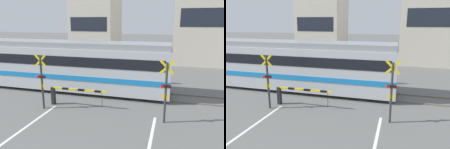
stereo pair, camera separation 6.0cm
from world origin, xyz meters
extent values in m
cube|color=#6B6051|center=(0.00, 11.12, 0.04)|extent=(50.00, 0.10, 0.08)
cube|color=#6B6051|center=(0.00, 12.55, 0.04)|extent=(50.00, 0.10, 0.08)
cube|color=#B7BCC1|center=(-4.62, 11.84, 1.65)|extent=(16.26, 2.74, 2.85)
cube|color=gray|center=(-4.62, 11.84, 3.26)|extent=(16.10, 2.42, 0.36)
cube|color=#197AC6|center=(-4.62, 11.84, 1.23)|extent=(16.28, 2.80, 0.32)
cube|color=black|center=(-4.62, 11.84, 2.29)|extent=(15.61, 2.79, 0.64)
cylinder|color=black|center=(-9.66, 12.55, 0.38)|extent=(0.76, 0.12, 0.76)
cylinder|color=black|center=(0.42, 11.12, 0.38)|extent=(0.76, 0.12, 0.76)
cylinder|color=black|center=(0.42, 12.55, 0.38)|extent=(0.76, 0.12, 0.76)
cube|color=black|center=(-3.11, 8.86, 0.52)|extent=(0.20, 0.20, 1.04)
cube|color=yellow|center=(-1.47, 8.86, 1.02)|extent=(3.28, 0.09, 0.09)
cube|color=black|center=(-2.29, 8.86, 1.02)|extent=(0.39, 0.10, 0.10)
cube|color=black|center=(-1.31, 8.86, 1.02)|extent=(0.39, 0.10, 0.10)
cube|color=black|center=(-0.32, 8.86, 1.02)|extent=(0.39, 0.10, 0.10)
cylinder|color=black|center=(-0.10, 8.86, 0.56)|extent=(0.02, 0.02, 0.82)
cube|color=black|center=(3.11, 15.00, 0.52)|extent=(0.20, 0.20, 1.04)
cube|color=yellow|center=(1.47, 15.00, 1.02)|extent=(3.28, 0.09, 0.09)
cube|color=black|center=(2.29, 15.00, 1.02)|extent=(0.39, 0.10, 0.10)
cube|color=black|center=(1.31, 15.00, 1.02)|extent=(0.39, 0.10, 0.10)
cube|color=black|center=(0.32, 15.00, 1.02)|extent=(0.39, 0.10, 0.10)
cylinder|color=black|center=(0.10, 15.00, 0.56)|extent=(0.02, 0.02, 0.82)
cylinder|color=#333333|center=(-3.31, 8.12, 1.49)|extent=(0.11, 0.11, 2.98)
cube|color=yellow|center=(-3.31, 8.12, 2.74)|extent=(0.68, 0.04, 0.68)
cube|color=yellow|center=(-3.31, 8.12, 2.74)|extent=(0.68, 0.04, 0.68)
cube|color=black|center=(-3.31, 8.12, 1.84)|extent=(0.44, 0.12, 0.12)
cylinder|color=red|center=(-3.48, 8.05, 1.84)|extent=(0.15, 0.03, 0.15)
cylinder|color=#4C0C0C|center=(-3.14, 8.05, 1.84)|extent=(0.15, 0.03, 0.15)
cube|color=yellow|center=(-3.31, 8.10, 1.34)|extent=(0.32, 0.03, 0.20)
cylinder|color=#333333|center=(3.31, 8.12, 1.49)|extent=(0.11, 0.11, 2.98)
cube|color=yellow|center=(3.31, 8.12, 2.74)|extent=(0.68, 0.04, 0.68)
cube|color=yellow|center=(3.31, 8.12, 2.74)|extent=(0.68, 0.04, 0.68)
cube|color=black|center=(3.31, 8.12, 1.84)|extent=(0.44, 0.12, 0.12)
cylinder|color=red|center=(3.14, 8.05, 1.84)|extent=(0.15, 0.03, 0.15)
cylinder|color=#4C0C0C|center=(3.48, 8.05, 1.84)|extent=(0.15, 0.03, 0.15)
cube|color=yellow|center=(3.31, 8.10, 1.34)|extent=(0.32, 0.03, 0.20)
cylinder|color=brown|center=(0.83, 17.85, 0.37)|extent=(0.13, 0.13, 0.74)
cylinder|color=brown|center=(0.97, 17.85, 0.37)|extent=(0.13, 0.13, 0.74)
cube|color=#386647|center=(0.90, 17.85, 1.04)|extent=(0.38, 0.22, 0.59)
sphere|color=#997056|center=(0.90, 17.85, 1.44)|extent=(0.20, 0.20, 0.20)
cube|color=beige|center=(-6.13, 25.17, 4.02)|extent=(5.35, 5.64, 8.05)
cube|color=#1E232D|center=(-6.13, 22.34, 4.43)|extent=(4.49, 0.03, 1.61)
cube|color=beige|center=(7.32, 25.17, 4.67)|extent=(7.72, 5.64, 9.33)
cube|color=#1E232D|center=(7.32, 22.34, 5.13)|extent=(6.48, 0.03, 1.87)
camera|label=1|loc=(3.49, -1.96, 4.81)|focal=35.00mm
camera|label=2|loc=(3.55, -1.94, 4.81)|focal=35.00mm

